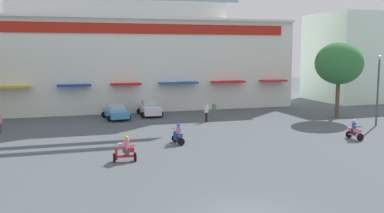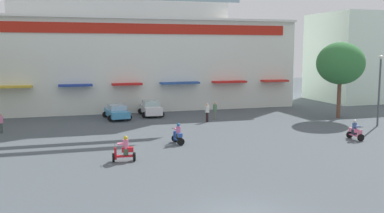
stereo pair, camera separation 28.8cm
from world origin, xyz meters
TOP-DOWN VIEW (x-y plane):
  - ground_plane at (0.00, 13.00)m, footprint 128.00×128.00m
  - colonial_building at (0.00, 36.62)m, footprint 38.59×18.17m
  - flank_building_right at (31.12, 33.15)m, footprint 11.59×9.75m
  - plaza_tree_1 at (19.17, 21.00)m, footprint 4.42×4.84m
  - parked_car_0 at (-1.63, 26.53)m, footprint 2.52×4.31m
  - parked_car_1 at (1.91, 27.64)m, footprint 2.36×4.26m
  - scooter_rider_0 at (14.01, 11.71)m, footprint 0.59×1.37m
  - scooter_rider_2 at (-3.22, 10.33)m, footprint 1.42×0.66m
  - scooter_rider_4 at (1.11, 14.14)m, footprint 0.60×1.44m
  - pedestrian_0 at (-11.37, 22.14)m, footprint 0.46×0.46m
  - pedestrian_1 at (7.33, 23.64)m, footprint 0.39×0.39m
  - pedestrian_2 at (6.11, 22.39)m, footprint 0.53×0.53m
  - streetlamp_near at (19.62, 16.03)m, footprint 0.40×0.40m

SIDE VIEW (x-z plane):
  - ground_plane at x=0.00m, z-range 0.00..0.00m
  - scooter_rider_0 at x=14.01m, z-range -0.13..1.35m
  - scooter_rider_4 at x=1.11m, z-range -0.13..1.36m
  - scooter_rider_2 at x=-3.22m, z-range -0.13..1.41m
  - parked_car_0 at x=-1.63m, z-range 0.02..1.40m
  - parked_car_1 at x=1.91m, z-range 0.00..1.56m
  - pedestrian_0 at x=-11.37m, z-range 0.10..1.65m
  - pedestrian_1 at x=7.33m, z-range 0.11..1.76m
  - pedestrian_2 at x=6.11m, z-range 0.11..1.82m
  - streetlamp_near at x=19.62m, z-range 0.55..6.68m
  - plaza_tree_1 at x=19.17m, z-range 1.62..8.96m
  - flank_building_right at x=31.12m, z-range 0.00..11.22m
  - colonial_building at x=0.00m, z-range -1.39..17.89m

